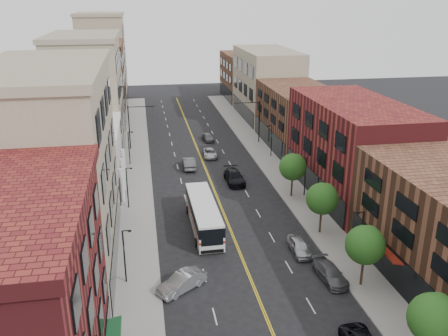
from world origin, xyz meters
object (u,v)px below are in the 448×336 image
city_bus (204,213)px  car_parked_mid (330,273)px  car_angle_b (182,282)px  car_lane_behind (189,163)px  car_lane_b (210,153)px  car_lane_a (234,177)px  car_parked_far (299,246)px  car_lane_c (208,137)px

city_bus → car_parked_mid: bearing=-51.2°
car_angle_b → car_lane_behind: bearing=137.3°
car_lane_behind → car_lane_b: car_lane_behind is taller
car_lane_a → car_lane_b: (-1.62, 11.60, -0.18)m
car_lane_a → car_lane_b: 11.71m
car_parked_far → car_lane_behind: 27.79m
car_lane_c → car_lane_a: bearing=-93.9°
city_bus → car_lane_behind: 19.65m
car_lane_behind → car_lane_a: size_ratio=0.87×
car_parked_mid → car_lane_b: car_parked_mid is taller
car_angle_b → car_parked_far: (12.05, 4.29, -0.04)m
city_bus → car_parked_far: size_ratio=2.84×
car_angle_b → city_bus: bearing=127.5°
car_parked_mid → car_lane_a: car_lane_a is taller
car_lane_behind → car_lane_b: (3.88, 4.77, -0.17)m
city_bus → car_lane_a: city_bus is taller
car_parked_mid → car_lane_b: bearing=93.3°
car_parked_far → car_lane_a: bearing=97.4°
car_angle_b → car_parked_mid: size_ratio=0.99×
car_parked_far → car_lane_a: 19.91m
car_lane_behind → car_lane_b: bearing=-128.7°
car_lane_a → car_lane_behind: bearing=128.4°
car_parked_far → car_lane_c: (-3.40, 40.18, -0.05)m
city_bus → car_lane_a: size_ratio=2.12×
car_lane_b → car_parked_mid: bearing=-76.1°
city_bus → car_angle_b: 11.79m
car_angle_b → car_parked_mid: bearing=51.2°
car_lane_b → car_lane_c: 8.89m
car_lane_a → car_parked_mid: bearing=-81.6°
car_angle_b → car_lane_b: (7.75, 35.62, -0.12)m
car_lane_behind → car_lane_c: (4.78, 13.61, -0.13)m
city_bus → car_parked_far: bearing=-39.4°
car_lane_behind → city_bus: bearing=89.1°
car_parked_mid → car_parked_far: 5.19m
car_lane_behind → car_lane_b: 6.15m
car_angle_b → car_lane_behind: size_ratio=0.94×
car_parked_mid → car_angle_b: bearing=171.4°
car_parked_mid → car_parked_far: car_parked_far is taller
car_angle_b → car_lane_a: bearing=123.2°
car_lane_c → car_parked_far: bearing=-91.1°
car_parked_far → city_bus: bearing=140.8°
city_bus → car_angle_b: city_bus is taller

